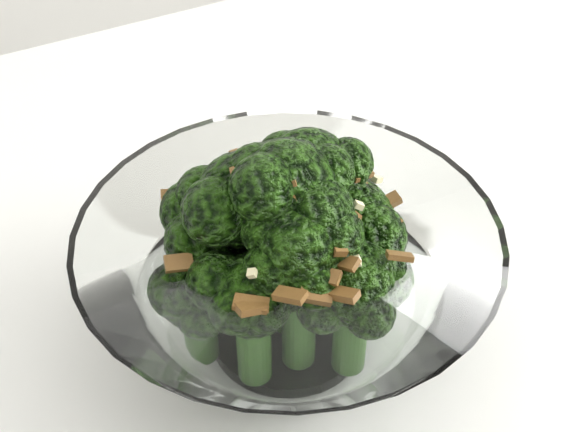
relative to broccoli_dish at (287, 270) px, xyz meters
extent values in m
cylinder|color=white|center=(0.28, 0.42, -0.45)|extent=(0.04, 0.04, 0.71)
cylinder|color=white|center=(0.00, 0.00, -0.05)|extent=(0.09, 0.09, 0.01)
cylinder|color=#264F15|center=(0.00, 0.00, 0.00)|extent=(0.02, 0.02, 0.08)
sphere|color=#1F430C|center=(0.00, 0.00, 0.05)|extent=(0.05, 0.05, 0.05)
cylinder|color=#264F15|center=(0.01, 0.02, 0.00)|extent=(0.02, 0.02, 0.08)
sphere|color=#1F430C|center=(0.01, 0.02, 0.05)|extent=(0.05, 0.05, 0.05)
cylinder|color=#264F15|center=(-0.02, 0.01, 0.00)|extent=(0.02, 0.02, 0.07)
sphere|color=#1F430C|center=(-0.02, 0.01, 0.04)|extent=(0.05, 0.05, 0.05)
cylinder|color=#264F15|center=(0.00, -0.03, -0.01)|extent=(0.02, 0.02, 0.07)
sphere|color=#1F430C|center=(0.00, -0.03, 0.04)|extent=(0.04, 0.04, 0.04)
cylinder|color=#264F15|center=(0.03, 0.00, -0.01)|extent=(0.02, 0.02, 0.06)
sphere|color=#1F430C|center=(0.03, 0.00, 0.03)|extent=(0.04, 0.04, 0.04)
cylinder|color=#264F15|center=(-0.03, 0.01, -0.01)|extent=(0.02, 0.02, 0.05)
sphere|color=#1F430C|center=(-0.03, 0.01, 0.02)|extent=(0.04, 0.04, 0.04)
cylinder|color=#264F15|center=(0.02, -0.04, -0.02)|extent=(0.02, 0.02, 0.05)
sphere|color=#1F430C|center=(0.02, -0.04, 0.02)|extent=(0.04, 0.04, 0.04)
cylinder|color=#264F15|center=(-0.02, -0.03, -0.02)|extent=(0.02, 0.02, 0.05)
sphere|color=#1F430C|center=(-0.02, -0.03, 0.02)|extent=(0.04, 0.04, 0.04)
cylinder|color=#264F15|center=(0.04, 0.03, -0.02)|extent=(0.02, 0.02, 0.04)
sphere|color=#1F430C|center=(0.04, 0.03, 0.01)|extent=(0.04, 0.04, 0.04)
cylinder|color=#264F15|center=(-0.05, -0.01, -0.02)|extent=(0.02, 0.02, 0.04)
sphere|color=#1F430C|center=(-0.05, -0.01, 0.01)|extent=(0.04, 0.04, 0.04)
cylinder|color=#264F15|center=(0.01, 0.04, -0.02)|extent=(0.02, 0.02, 0.04)
sphere|color=#1F430C|center=(0.01, 0.04, 0.01)|extent=(0.04, 0.04, 0.04)
cylinder|color=#264F15|center=(0.00, 0.04, -0.02)|extent=(0.02, 0.02, 0.05)
sphere|color=#1F430C|center=(0.00, 0.04, 0.02)|extent=(0.05, 0.05, 0.05)
cube|color=olive|center=(0.00, -0.05, 0.04)|extent=(0.02, 0.01, 0.01)
cube|color=olive|center=(0.02, 0.04, 0.05)|extent=(0.01, 0.01, 0.01)
cube|color=olive|center=(0.01, -0.04, 0.05)|extent=(0.01, 0.02, 0.01)
cube|color=olive|center=(-0.02, 0.00, 0.06)|extent=(0.02, 0.01, 0.01)
cube|color=olive|center=(-0.01, -0.02, 0.06)|extent=(0.01, 0.01, 0.01)
cube|color=olive|center=(-0.05, 0.02, 0.04)|extent=(0.02, 0.01, 0.01)
cube|color=olive|center=(-0.01, -0.06, 0.04)|extent=(0.02, 0.02, 0.01)
cube|color=olive|center=(0.01, -0.06, 0.04)|extent=(0.01, 0.01, 0.01)
cube|color=olive|center=(0.02, 0.03, 0.05)|extent=(0.01, 0.01, 0.01)
cube|color=olive|center=(0.05, 0.00, 0.04)|extent=(0.01, 0.01, 0.01)
cube|color=olive|center=(-0.05, 0.03, 0.04)|extent=(0.01, 0.01, 0.01)
cube|color=olive|center=(-0.03, -0.05, 0.04)|extent=(0.02, 0.01, 0.00)
cube|color=olive|center=(-0.02, 0.00, 0.07)|extent=(0.02, 0.01, 0.01)
cube|color=olive|center=(0.01, -0.01, 0.07)|extent=(0.01, 0.02, 0.01)
cube|color=olive|center=(0.00, -0.01, 0.07)|extent=(0.01, 0.02, 0.01)
cube|color=olive|center=(0.03, 0.02, 0.05)|extent=(0.01, 0.01, 0.01)
cube|color=olive|center=(-0.03, 0.01, 0.05)|extent=(0.02, 0.02, 0.01)
cube|color=olive|center=(0.04, 0.01, 0.05)|extent=(0.01, 0.01, 0.01)
cube|color=olive|center=(-0.01, 0.04, 0.04)|extent=(0.01, 0.01, 0.01)
cube|color=olive|center=(0.01, -0.05, 0.04)|extent=(0.01, 0.01, 0.01)
cube|color=olive|center=(0.02, -0.04, 0.04)|extent=(0.01, 0.01, 0.01)
cube|color=olive|center=(0.04, 0.01, 0.05)|extent=(0.01, 0.01, 0.01)
cube|color=olive|center=(-0.02, 0.02, 0.06)|extent=(0.01, 0.01, 0.01)
cube|color=olive|center=(-0.03, 0.03, 0.04)|extent=(0.01, 0.01, 0.01)
cube|color=olive|center=(-0.06, -0.02, 0.03)|extent=(0.01, 0.01, 0.01)
cube|color=olive|center=(0.03, 0.05, 0.04)|extent=(0.01, 0.01, 0.01)
cube|color=olive|center=(-0.01, 0.05, 0.03)|extent=(0.01, 0.01, 0.01)
cube|color=olive|center=(0.01, 0.06, 0.04)|extent=(0.01, 0.01, 0.01)
cube|color=olive|center=(0.04, -0.04, 0.04)|extent=(0.01, 0.01, 0.01)
cube|color=olive|center=(0.02, -0.02, 0.05)|extent=(0.01, 0.01, 0.01)
cube|color=olive|center=(0.05, -0.02, 0.04)|extent=(0.01, 0.01, 0.01)
cube|color=olive|center=(-0.03, 0.02, 0.05)|extent=(0.01, 0.01, 0.01)
cube|color=olive|center=(0.01, 0.05, 0.04)|extent=(0.01, 0.01, 0.01)
cube|color=olive|center=(-0.03, -0.05, 0.04)|extent=(0.02, 0.01, 0.01)
cube|color=olive|center=(-0.01, 0.02, 0.06)|extent=(0.02, 0.02, 0.00)
cube|color=olive|center=(0.01, -0.02, 0.06)|extent=(0.01, 0.01, 0.01)
cube|color=beige|center=(-0.03, 0.00, 0.05)|extent=(0.01, 0.01, 0.01)
cube|color=beige|center=(0.02, 0.03, 0.05)|extent=(0.01, 0.01, 0.01)
cube|color=beige|center=(0.01, -0.01, 0.07)|extent=(0.00, 0.00, 0.00)
cube|color=beige|center=(-0.02, 0.01, 0.06)|extent=(0.01, 0.01, 0.00)
cube|color=beige|center=(0.00, 0.04, 0.05)|extent=(0.00, 0.00, 0.00)
cube|color=beige|center=(0.05, 0.02, 0.04)|extent=(0.01, 0.01, 0.00)
cube|color=beige|center=(-0.01, -0.02, 0.06)|extent=(0.00, 0.00, 0.00)
cube|color=beige|center=(-0.04, 0.02, 0.04)|extent=(0.01, 0.01, 0.01)
cube|color=beige|center=(0.05, 0.03, 0.04)|extent=(0.00, 0.00, 0.00)
cube|color=beige|center=(-0.05, 0.02, 0.04)|extent=(0.00, 0.00, 0.00)
cube|color=beige|center=(-0.03, 0.00, 0.06)|extent=(0.00, 0.00, 0.00)
cube|color=beige|center=(0.02, -0.04, 0.04)|extent=(0.01, 0.01, 0.01)
cube|color=beige|center=(-0.01, -0.01, 0.07)|extent=(0.00, 0.00, 0.00)
cube|color=beige|center=(0.04, 0.03, 0.04)|extent=(0.00, 0.00, 0.00)
cube|color=beige|center=(0.03, -0.02, 0.05)|extent=(0.01, 0.01, 0.01)
cube|color=beige|center=(-0.03, -0.04, 0.04)|extent=(0.01, 0.01, 0.00)
cube|color=beige|center=(0.00, 0.02, 0.06)|extent=(0.01, 0.01, 0.00)
cube|color=beige|center=(0.02, 0.01, 0.06)|extent=(0.00, 0.01, 0.00)
camera|label=1|loc=(-0.07, -0.28, 0.30)|focal=50.00mm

